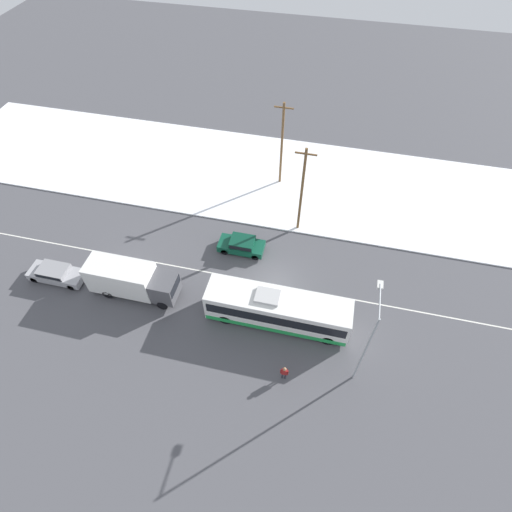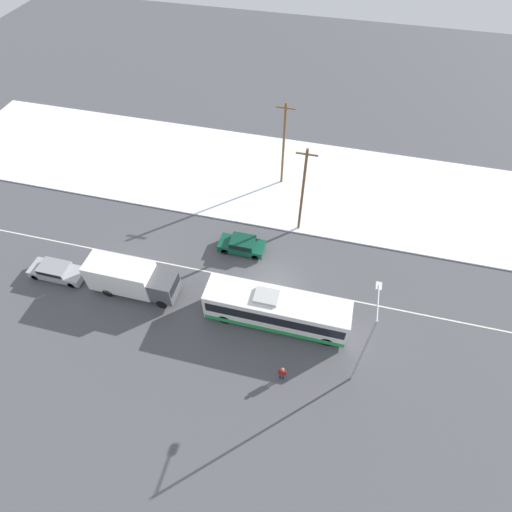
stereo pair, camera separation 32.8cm
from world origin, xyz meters
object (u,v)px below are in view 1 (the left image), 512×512
at_px(streetlamp, 369,336).
at_px(pedestrian_at_stop, 284,372).
at_px(parked_car_near_truck, 56,273).
at_px(sedan_car, 242,245).
at_px(city_bus, 278,309).
at_px(box_truck, 131,279).
at_px(utility_pole_roadside, 302,191).
at_px(utility_pole_snowlot, 282,144).

bearing_deg(streetlamp, pedestrian_at_stop, -160.17).
xyz_separation_m(parked_car_near_truck, pedestrian_at_stop, (20.43, -4.38, 0.24)).
distance_m(pedestrian_at_stop, streetlamp, 6.57).
height_order(sedan_car, pedestrian_at_stop, pedestrian_at_stop).
bearing_deg(pedestrian_at_stop, city_bus, 106.97).
distance_m(box_truck, utility_pole_roadside, 16.12).
bearing_deg(streetlamp, parked_car_near_truck, 174.05).
bearing_deg(city_bus, streetlamp, -24.46).
bearing_deg(sedan_car, city_bus, 124.95).
bearing_deg(streetlamp, utility_pole_snowlot, 115.34).
bearing_deg(pedestrian_at_stop, utility_pole_snowlot, 101.63).
bearing_deg(sedan_car, parked_car_near_truck, 24.57).
bearing_deg(streetlamp, box_truck, 171.14).
xyz_separation_m(box_truck, utility_pole_roadside, (12.02, 10.32, 2.96)).
xyz_separation_m(box_truck, streetlamp, (18.28, -2.85, 3.35)).
distance_m(streetlamp, utility_pole_roadside, 14.58).
bearing_deg(box_truck, utility_pole_roadside, 40.64).
bearing_deg(utility_pole_roadside, parked_car_near_truck, -151.01).
xyz_separation_m(city_bus, utility_pole_roadside, (-0.02, 10.33, 3.13)).
relative_size(city_bus, utility_pole_roadside, 1.22).
relative_size(city_bus, parked_car_near_truck, 2.32).
bearing_deg(sedan_car, box_truck, 40.46).
distance_m(box_truck, utility_pole_snowlot, 19.15).
bearing_deg(pedestrian_at_stop, parked_car_near_truck, 167.90).
bearing_deg(utility_pole_roadside, pedestrian_at_stop, -84.56).
bearing_deg(pedestrian_at_stop, utility_pole_roadside, 95.44).
relative_size(city_bus, pedestrian_at_stop, 6.85).
bearing_deg(city_bus, utility_pole_roadside, 90.11).
bearing_deg(sedan_car, utility_pole_roadside, -139.05).
distance_m(city_bus, streetlamp, 7.71).
height_order(box_truck, pedestrian_at_stop, box_truck).
height_order(sedan_car, streetlamp, streetlamp).
height_order(parked_car_near_truck, utility_pole_snowlot, utility_pole_snowlot).
bearing_deg(utility_pole_roadside, utility_pole_snowlot, 115.13).
height_order(pedestrian_at_stop, streetlamp, streetlamp).
height_order(box_truck, parked_car_near_truck, box_truck).
height_order(city_bus, utility_pole_snowlot, utility_pole_snowlot).
distance_m(pedestrian_at_stop, utility_pole_roadside, 15.43).
distance_m(box_truck, sedan_car, 9.95).
relative_size(sedan_car, pedestrian_at_stop, 2.56).
bearing_deg(parked_car_near_truck, utility_pole_snowlot, 46.28).
xyz_separation_m(utility_pole_roadside, utility_pole_snowlot, (-2.94, 6.27, 0.04)).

